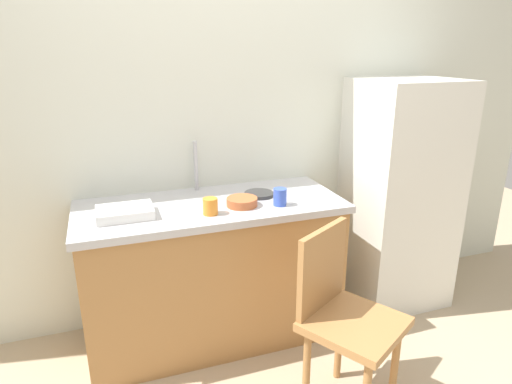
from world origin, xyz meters
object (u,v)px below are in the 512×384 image
at_px(chair, 343,314).
at_px(hotplate, 259,194).
at_px(cup_blue, 280,197).
at_px(terracotta_bowl, 242,202).
at_px(refrigerator, 399,195).
at_px(cup_orange, 210,206).
at_px(dish_tray, 125,212).

height_order(chair, hotplate, chair).
bearing_deg(cup_blue, terracotta_bowl, 163.31).
bearing_deg(refrigerator, cup_orange, -171.62).
relative_size(chair, hotplate, 5.24).
height_order(refrigerator, hotplate, refrigerator).
bearing_deg(dish_tray, terracotta_bowl, -3.57).
bearing_deg(chair, hotplate, 69.69).
distance_m(refrigerator, hotplate, 0.98).
xyz_separation_m(hotplate, cup_orange, (-0.34, -0.19, 0.03)).
distance_m(cup_orange, cup_blue, 0.39).
bearing_deg(cup_orange, terracotta_bowl, 19.16).
relative_size(cup_orange, cup_blue, 0.91).
bearing_deg(cup_orange, hotplate, 30.11).
bearing_deg(cup_orange, dish_tray, 165.98).
relative_size(dish_tray, hotplate, 1.65).
relative_size(refrigerator, cup_blue, 15.61).
xyz_separation_m(dish_tray, cup_blue, (0.81, -0.10, 0.02)).
height_order(refrigerator, dish_tray, refrigerator).
height_order(refrigerator, terracotta_bowl, refrigerator).
xyz_separation_m(refrigerator, cup_orange, (-1.31, -0.19, 0.15)).
height_order(dish_tray, hotplate, dish_tray).
bearing_deg(cup_blue, dish_tray, 173.13).
relative_size(refrigerator, chair, 1.66).
bearing_deg(chair, terracotta_bowl, 83.38).
relative_size(dish_tray, cup_blue, 2.95).
height_order(dish_tray, cup_blue, cup_blue).
bearing_deg(chair, refrigerator, 11.75).
bearing_deg(chair, cup_orange, 99.21).
relative_size(chair, cup_orange, 10.29).
relative_size(chair, terracotta_bowl, 5.29).
height_order(chair, terracotta_bowl, chair).
bearing_deg(cup_orange, chair, -50.24).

